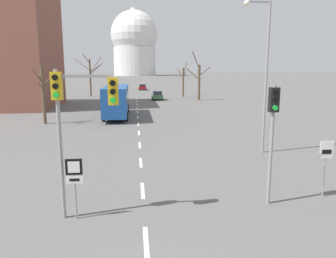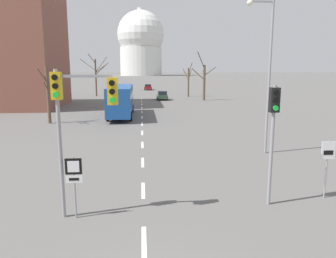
% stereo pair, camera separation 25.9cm
% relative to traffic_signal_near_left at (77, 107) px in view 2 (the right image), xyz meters
% --- Properties ---
extents(lane_stripe_0, '(0.16, 2.00, 0.01)m').
position_rel_traffic_signal_near_left_xyz_m(lane_stripe_0, '(2.31, -2.04, -4.15)').
color(lane_stripe_0, silver).
rests_on(lane_stripe_0, ground_plane).
extents(lane_stripe_1, '(0.16, 2.00, 0.01)m').
position_rel_traffic_signal_near_left_xyz_m(lane_stripe_1, '(2.31, 2.46, -4.15)').
color(lane_stripe_1, silver).
rests_on(lane_stripe_1, ground_plane).
extents(lane_stripe_2, '(0.16, 2.00, 0.01)m').
position_rel_traffic_signal_near_left_xyz_m(lane_stripe_2, '(2.31, 6.96, -4.15)').
color(lane_stripe_2, silver).
rests_on(lane_stripe_2, ground_plane).
extents(lane_stripe_3, '(0.16, 2.00, 0.01)m').
position_rel_traffic_signal_near_left_xyz_m(lane_stripe_3, '(2.31, 11.46, -4.15)').
color(lane_stripe_3, silver).
rests_on(lane_stripe_3, ground_plane).
extents(lane_stripe_4, '(0.16, 2.00, 0.01)m').
position_rel_traffic_signal_near_left_xyz_m(lane_stripe_4, '(2.31, 15.96, -4.15)').
color(lane_stripe_4, silver).
rests_on(lane_stripe_4, ground_plane).
extents(lane_stripe_5, '(0.16, 2.00, 0.01)m').
position_rel_traffic_signal_near_left_xyz_m(lane_stripe_5, '(2.31, 20.46, -4.15)').
color(lane_stripe_5, silver).
rests_on(lane_stripe_5, ground_plane).
extents(lane_stripe_6, '(0.16, 2.00, 0.01)m').
position_rel_traffic_signal_near_left_xyz_m(lane_stripe_6, '(2.31, 24.96, -4.15)').
color(lane_stripe_6, silver).
rests_on(lane_stripe_6, ground_plane).
extents(lane_stripe_7, '(0.16, 2.00, 0.01)m').
position_rel_traffic_signal_near_left_xyz_m(lane_stripe_7, '(2.31, 29.46, -4.15)').
color(lane_stripe_7, silver).
rests_on(lane_stripe_7, ground_plane).
extents(lane_stripe_8, '(0.16, 2.00, 0.01)m').
position_rel_traffic_signal_near_left_xyz_m(lane_stripe_8, '(2.31, 33.96, -4.15)').
color(lane_stripe_8, silver).
rests_on(lane_stripe_8, ground_plane).
extents(lane_stripe_9, '(0.16, 2.00, 0.01)m').
position_rel_traffic_signal_near_left_xyz_m(lane_stripe_9, '(2.31, 38.46, -4.15)').
color(lane_stripe_9, silver).
rests_on(lane_stripe_9, ground_plane).
extents(lane_stripe_10, '(0.16, 2.00, 0.01)m').
position_rel_traffic_signal_near_left_xyz_m(lane_stripe_10, '(2.31, 42.96, -4.15)').
color(lane_stripe_10, silver).
rests_on(lane_stripe_10, ground_plane).
extents(lane_stripe_11, '(0.16, 2.00, 0.01)m').
position_rel_traffic_signal_near_left_xyz_m(lane_stripe_11, '(2.31, 47.46, -4.15)').
color(lane_stripe_11, silver).
rests_on(lane_stripe_11, ground_plane).
extents(traffic_signal_near_left, '(2.29, 0.34, 5.46)m').
position_rel_traffic_signal_near_left_xyz_m(traffic_signal_near_left, '(0.00, 0.00, 0.00)').
color(traffic_signal_near_left, gray).
rests_on(traffic_signal_near_left, ground_plane).
extents(traffic_signal_near_right, '(0.36, 0.34, 4.86)m').
position_rel_traffic_signal_near_left_xyz_m(traffic_signal_near_right, '(7.42, 0.51, -0.76)').
color(traffic_signal_near_right, gray).
rests_on(traffic_signal_near_right, ground_plane).
extents(route_sign_post, '(0.60, 0.08, 2.34)m').
position_rel_traffic_signal_near_left_xyz_m(route_sign_post, '(-0.20, -0.13, -2.56)').
color(route_sign_post, gray).
rests_on(route_sign_post, ground_plane).
extents(speed_limit_sign, '(0.60, 0.08, 2.53)m').
position_rel_traffic_signal_near_left_xyz_m(speed_limit_sign, '(10.07, 0.98, -2.44)').
color(speed_limit_sign, gray).
rests_on(speed_limit_sign, ground_plane).
extents(street_lamp_right, '(1.72, 0.36, 9.54)m').
position_rel_traffic_signal_near_left_xyz_m(street_lamp_right, '(10.09, 8.55, 1.54)').
color(street_lamp_right, gray).
rests_on(street_lamp_right, ground_plane).
extents(sedan_near_left, '(1.85, 3.87, 1.56)m').
position_rel_traffic_signal_near_left_xyz_m(sedan_near_left, '(5.90, 45.30, -3.38)').
color(sedan_near_left, '#2D4C33').
rests_on(sedan_near_left, ground_plane).
extents(sedan_near_right, '(1.88, 4.23, 1.44)m').
position_rel_traffic_signal_near_left_xyz_m(sedan_near_right, '(3.94, 71.78, -3.40)').
color(sedan_near_right, maroon).
rests_on(sedan_near_right, ground_plane).
extents(sedan_mid_centre, '(1.97, 4.06, 1.74)m').
position_rel_traffic_signal_near_left_xyz_m(sedan_mid_centre, '(-2.11, 64.94, -3.28)').
color(sedan_mid_centre, navy).
rests_on(sedan_mid_centre, ground_plane).
extents(city_bus, '(2.66, 10.80, 3.48)m').
position_rel_traffic_signal_near_left_xyz_m(city_bus, '(-0.06, 25.67, -2.10)').
color(city_bus, '#19478C').
rests_on(city_bus, ground_plane).
extents(bare_tree_left_near, '(1.63, 2.95, 5.63)m').
position_rel_traffic_signal_near_left_xyz_m(bare_tree_left_near, '(-6.95, 21.61, -1.13)').
color(bare_tree_left_near, brown).
rests_on(bare_tree_left_near, ground_plane).
extents(bare_tree_right_near, '(2.11, 2.45, 6.51)m').
position_rel_traffic_signal_near_left_xyz_m(bare_tree_right_near, '(11.36, 51.45, -1.04)').
color(bare_tree_right_near, brown).
rests_on(bare_tree_right_near, ground_plane).
extents(bare_tree_left_far, '(5.55, 1.60, 8.17)m').
position_rel_traffic_signal_near_left_xyz_m(bare_tree_left_far, '(-6.50, 53.85, -0.06)').
color(bare_tree_left_far, brown).
rests_on(bare_tree_left_far, ground_plane).
extents(bare_tree_right_far, '(4.04, 1.77, 8.22)m').
position_rel_traffic_signal_near_left_xyz_m(bare_tree_right_far, '(12.97, 43.98, -0.78)').
color(bare_tree_right_far, brown).
rests_on(bare_tree_right_far, ground_plane).
extents(capitol_dome, '(33.42, 33.42, 47.20)m').
position_rel_traffic_signal_near_left_xyz_m(capitol_dome, '(2.31, 231.89, 18.84)').
color(capitol_dome, silver).
rests_on(capitol_dome, ground_plane).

